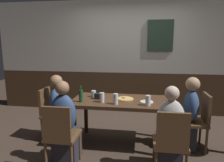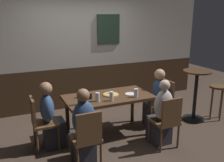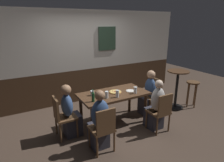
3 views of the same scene
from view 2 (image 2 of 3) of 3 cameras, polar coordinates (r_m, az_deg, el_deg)
The scene contains 21 objects.
ground_plane at distance 4.66m, azimuth -0.82°, elevation -12.13°, with size 12.00×12.00×0.00m, color #423328.
wall_back at distance 5.76m, azimuth -7.42°, elevation 6.70°, with size 6.40×0.13×2.60m.
dining_table at distance 4.40m, azimuth -0.85°, elevation -4.61°, with size 1.55×0.80×0.74m.
chair_head_west at distance 4.17m, azimuth -16.20°, elevation -8.68°, with size 0.40×0.40×0.88m.
chair_left_near at distance 3.54m, azimuth -5.81°, elevation -12.54°, with size 0.40×0.40×0.88m.
chair_head_east at distance 5.02m, azimuth 11.74°, elevation -4.26°, with size 0.40×0.40×0.88m.
chair_right_near at distance 4.12m, azimuth 12.62°, elevation -8.69°, with size 0.40×0.40×0.88m.
person_head_west at distance 4.20m, azimuth -13.95°, elevation -8.66°, with size 0.37×0.34×1.12m.
person_left_near at distance 3.68m, azimuth -6.63°, elevation -11.62°, with size 0.34×0.37×1.15m.
person_head_east at distance 4.93m, azimuth 10.20°, elevation -4.71°, with size 0.37×0.34×1.13m.
person_right_near at distance 4.25m, azimuth 11.28°, elevation -8.21°, with size 0.34×0.37×1.13m.
pizza at distance 4.42m, azimuth -0.28°, elevation -3.13°, with size 0.28×0.28×0.03m.
tumbler_water at distance 4.32m, azimuth 5.55°, elevation -2.88°, with size 0.07×0.07×0.15m.
highball_clear at distance 4.12m, azimuth -0.14°, elevation -3.68°, with size 0.07×0.07×0.16m.
tumbler_short at distance 4.31m, azimuth -7.24°, elevation -3.26°, with size 0.08×0.08×0.11m.
beer_glass_half at distance 4.10m, azimuth -3.35°, elevation -3.85°, with size 0.07×0.07×0.15m.
beer_bottle_green at distance 3.96m, azimuth -7.56°, elevation -4.07°, with size 0.06×0.06×0.26m.
plate_white_large at distance 4.47m, azimuth 4.29°, elevation -3.01°, with size 0.20×0.20×0.01m, color white.
condiment_caddy at distance 4.24m, azimuth -5.54°, elevation -3.52°, with size 0.11×0.09×0.09m, color black.
side_bar_table at distance 5.32m, azimuth 18.75°, elevation -2.29°, with size 0.56×0.56×1.05m.
bar_stool at distance 5.54m, azimuth 23.18°, elevation -2.58°, with size 0.34×0.34×0.72m.
Camera 2 is at (-1.64, -3.80, 2.14)m, focal length 39.59 mm.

